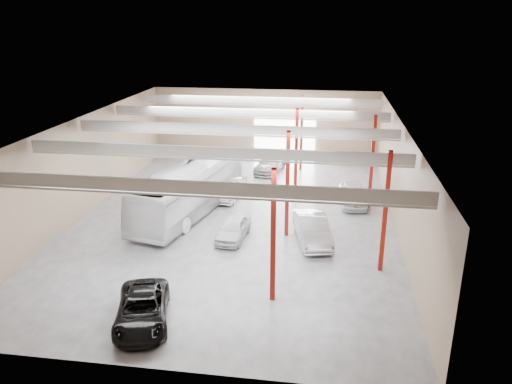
% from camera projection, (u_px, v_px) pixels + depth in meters
% --- Properties ---
extents(depot_shell, '(22.12, 32.12, 7.06)m').
position_uv_depth(depot_shell, '(238.00, 150.00, 34.06)').
color(depot_shell, '#4E4F54').
rests_on(depot_shell, ground).
extents(coach_bus, '(5.65, 13.28, 3.60)m').
position_uv_depth(coach_bus, '(190.00, 189.00, 36.05)').
color(coach_bus, silver).
rests_on(coach_bus, ground).
extents(black_sedan, '(3.67, 5.57, 1.42)m').
position_uv_depth(black_sedan, '(142.00, 309.00, 23.28)').
color(black_sedan, black).
rests_on(black_sedan, ground).
extents(car_row_a, '(2.01, 4.21, 1.39)m').
position_uv_depth(car_row_a, '(233.00, 228.00, 32.20)').
color(car_row_a, silver).
rests_on(car_row_a, ground).
extents(car_row_b, '(2.12, 4.86, 1.56)m').
position_uv_depth(car_row_b, '(230.00, 188.00, 39.40)').
color(car_row_b, '#A9AAAE').
rests_on(car_row_b, ground).
extents(car_row_c, '(2.94, 5.31, 1.46)m').
position_uv_depth(car_row_c, '(270.00, 164.00, 46.09)').
color(car_row_c, gray).
rests_on(car_row_c, ground).
extents(car_right_near, '(2.93, 5.47, 1.71)m').
position_uv_depth(car_right_near, '(312.00, 229.00, 31.70)').
color(car_right_near, '#AFAFB4').
rests_on(car_right_near, ground).
extents(car_right_far, '(2.22, 4.88, 1.62)m').
position_uv_depth(car_right_far, '(353.00, 194.00, 38.04)').
color(car_right_far, silver).
rests_on(car_right_far, ground).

